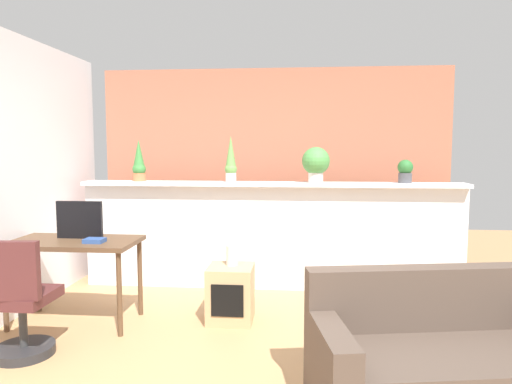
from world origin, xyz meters
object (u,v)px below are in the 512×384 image
tv_monitor (80,220)px  side_cube_shelf (231,294)px  potted_plant_3 (405,171)px  book_on_desk (95,240)px  couch (443,363)px  potted_plant_1 (231,161)px  vase_on_shelf (232,255)px  desk (74,249)px  potted_plant_0 (139,163)px  office_chair (18,308)px  potted_plant_2 (316,163)px

tv_monitor → side_cube_shelf: 1.50m
potted_plant_3 → book_on_desk: bearing=-156.2°
couch → tv_monitor: bearing=157.1°
potted_plant_1 → tv_monitor: potted_plant_1 is taller
vase_on_shelf → desk: bearing=-170.9°
potted_plant_1 → couch: bearing=-54.4°
potted_plant_0 → office_chair: 2.16m
potted_plant_0 → vase_on_shelf: size_ratio=2.54×
vase_on_shelf → potted_plant_2: bearing=49.8°
potted_plant_1 → book_on_desk: 1.71m
potted_plant_0 → book_on_desk: (0.04, -1.27, -0.62)m
potted_plant_3 → side_cube_shelf: bearing=-150.0°
vase_on_shelf → couch: (1.46, -1.33, -0.31)m
tv_monitor → book_on_desk: (0.21, -0.17, -0.15)m
tv_monitor → book_on_desk: size_ratio=2.53×
potted_plant_3 → office_chair: size_ratio=0.27×
side_cube_shelf → vase_on_shelf: 0.34m
potted_plant_0 → side_cube_shelf: potted_plant_0 is taller
potted_plant_2 → desk: potted_plant_2 is taller
potted_plant_1 → book_on_desk: potted_plant_1 is taller
potted_plant_3 → couch: size_ratio=0.15×
potted_plant_0 → couch: (2.64, -2.29, -1.10)m
side_cube_shelf → book_on_desk: bearing=-166.9°
book_on_desk → couch: (2.60, -1.02, -0.49)m
potted_plant_0 → potted_plant_2: size_ratio=1.21×
desk → office_chair: (-0.08, -0.72, -0.28)m
potted_plant_0 → office_chair: (-0.27, -1.90, -1.00)m
potted_plant_1 → vase_on_shelf: 1.24m
potted_plant_1 → couch: (1.60, -2.24, -1.13)m
office_chair → potted_plant_3: bearing=30.8°
potted_plant_2 → desk: (-2.15, -1.14, -0.73)m
potted_plant_0 → potted_plant_2: potted_plant_0 is taller
potted_plant_0 → potted_plant_1: potted_plant_1 is taller
tv_monitor → vase_on_shelf: size_ratio=2.29×
potted_plant_2 → office_chair: (-2.23, -1.86, -1.01)m
desk → office_chair: 0.77m
tv_monitor → office_chair: 0.96m
potted_plant_0 → potted_plant_1: 1.04m
office_chair → side_cube_shelf: size_ratio=1.82×
potted_plant_1 → vase_on_shelf: size_ratio=2.78×
potted_plant_3 → vase_on_shelf: size_ratio=1.37×
potted_plant_1 → office_chair: (-1.31, -1.85, -1.03)m
potted_plant_0 → tv_monitor: bearing=-98.8°
potted_plant_3 → side_cube_shelf: 2.26m
potted_plant_2 → book_on_desk: 2.36m
vase_on_shelf → potted_plant_1: bearing=98.8°
vase_on_shelf → book_on_desk: (-1.14, -0.31, 0.18)m
desk → vase_on_shelf: (1.37, 0.22, -0.07)m
desk → potted_plant_0: bearing=80.9°
potted_plant_3 → vase_on_shelf: potted_plant_3 is taller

